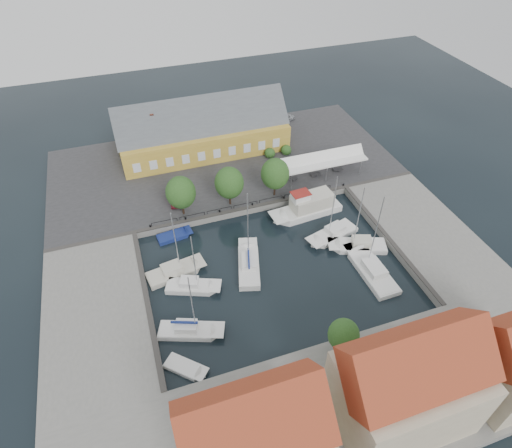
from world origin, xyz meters
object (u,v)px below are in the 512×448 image
at_px(west_boat_b, 175,272).
at_px(launch_nw, 174,236).
at_px(launch_sw, 186,368).
at_px(west_boat_d, 190,331).
at_px(car_silver, 286,118).
at_px(center_sailboat, 249,265).
at_px(trawler, 308,208).
at_px(west_boat_c, 192,287).
at_px(warehouse, 199,132).
at_px(car_red, 176,196).
at_px(east_boat_a, 333,235).
at_px(east_boat_c, 371,271).
at_px(tent_canopy, 323,161).
at_px(east_boat_b, 358,246).

xyz_separation_m(west_boat_b, launch_nw, (1.18, 6.83, -0.17)).
bearing_deg(launch_sw, west_boat_d, 71.81).
height_order(car_silver, launch_nw, car_silver).
xyz_separation_m(west_boat_d, launch_sw, (-1.38, -4.20, -0.18)).
distance_m(center_sailboat, trawler, 13.86).
bearing_deg(west_boat_c, trawler, 24.14).
bearing_deg(trawler, warehouse, 118.11).
distance_m(car_red, east_boat_a, 23.72).
bearing_deg(west_boat_b, east_boat_c, -18.18).
height_order(launch_sw, launch_nw, launch_sw).
distance_m(center_sailboat, west_boat_b, 9.47).
bearing_deg(launch_nw, car_silver, 42.56).
bearing_deg(tent_canopy, center_sailboat, -139.51).
xyz_separation_m(car_silver, west_boat_d, (-27.58, -40.30, -1.42)).
relative_size(center_sailboat, launch_nw, 2.34).
xyz_separation_m(car_red, west_boat_b, (-2.89, -13.58, -1.52)).
xyz_separation_m(west_boat_b, launch_sw, (-1.45, -13.50, -0.17)).
relative_size(center_sailboat, east_boat_a, 1.08).
bearing_deg(west_boat_d, car_silver, 55.61).
relative_size(tent_canopy, east_boat_a, 1.27).
relative_size(car_silver, east_boat_b, 0.37).
distance_m(tent_canopy, east_boat_a, 13.84).
distance_m(car_red, west_boat_b, 13.97).
distance_m(east_boat_a, west_boat_c, 20.83).
distance_m(tent_canopy, center_sailboat, 22.67).
distance_m(west_boat_c, launch_nw, 9.95).
relative_size(trawler, east_boat_a, 1.01).
bearing_deg(warehouse, east_boat_a, -64.92).
relative_size(east_boat_a, west_boat_c, 1.17).
xyz_separation_m(tent_canopy, east_boat_b, (-1.88, -15.98, -3.42)).
bearing_deg(car_silver, launch_sw, 122.94).
distance_m(car_silver, trawler, 26.30).
height_order(east_boat_c, west_boat_d, east_boat_c).
bearing_deg(center_sailboat, launch_sw, -132.86).
xyz_separation_m(warehouse, west_boat_c, (-8.16, -29.59, -4.17)).
distance_m(car_silver, launch_sw, 53.11).
bearing_deg(launch_sw, launch_nw, 82.61).
bearing_deg(trawler, center_sailboat, -147.23).
distance_m(car_red, launch_sw, 27.48).
bearing_deg(east_boat_b, launch_sw, -158.61).
xyz_separation_m(center_sailboat, trawler, (11.64, 7.49, 0.65)).
height_order(west_boat_c, launch_sw, west_boat_c).
distance_m(warehouse, west_boat_d, 37.33).
bearing_deg(west_boat_b, east_boat_a, -0.34).
distance_m(east_boat_a, west_boat_b, 22.18).
bearing_deg(tent_canopy, west_boat_c, -147.56).
height_order(warehouse, center_sailboat, center_sailboat).
xyz_separation_m(tent_canopy, east_boat_c, (-2.50, -20.44, -3.43)).
bearing_deg(east_boat_c, east_boat_a, 102.05).
bearing_deg(car_red, launch_sw, -92.24).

